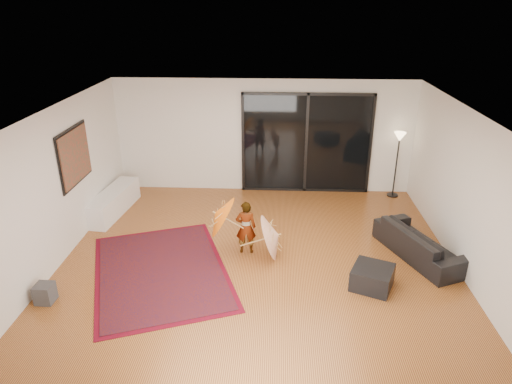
# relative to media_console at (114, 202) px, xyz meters

# --- Properties ---
(floor) EXTENTS (7.00, 7.00, 0.00)m
(floor) POSITION_rel_media_console_xyz_m (3.25, -2.01, -0.25)
(floor) COLOR #AC682F
(floor) RESTS_ON ground
(ceiling) EXTENTS (7.00, 7.00, 0.00)m
(ceiling) POSITION_rel_media_console_xyz_m (3.25, -2.01, 2.45)
(ceiling) COLOR white
(ceiling) RESTS_ON wall_back
(wall_back) EXTENTS (7.00, 0.00, 7.00)m
(wall_back) POSITION_rel_media_console_xyz_m (3.25, 1.49, 1.10)
(wall_back) COLOR silver
(wall_back) RESTS_ON floor
(wall_front) EXTENTS (7.00, 0.00, 7.00)m
(wall_front) POSITION_rel_media_console_xyz_m (3.25, -5.51, 1.10)
(wall_front) COLOR silver
(wall_front) RESTS_ON floor
(wall_left) EXTENTS (0.00, 7.00, 7.00)m
(wall_left) POSITION_rel_media_console_xyz_m (-0.25, -2.01, 1.10)
(wall_left) COLOR silver
(wall_left) RESTS_ON floor
(wall_right) EXTENTS (0.00, 7.00, 7.00)m
(wall_right) POSITION_rel_media_console_xyz_m (6.75, -2.01, 1.10)
(wall_right) COLOR silver
(wall_right) RESTS_ON floor
(sliding_door) EXTENTS (3.06, 0.07, 2.40)m
(sliding_door) POSITION_rel_media_console_xyz_m (4.25, 1.45, 0.95)
(sliding_door) COLOR black
(sliding_door) RESTS_ON wall_back
(painting) EXTENTS (0.04, 1.28, 1.08)m
(painting) POSITION_rel_media_console_xyz_m (-0.21, -1.01, 1.40)
(painting) COLOR black
(painting) RESTS_ON wall_left
(media_console) EXTENTS (0.66, 1.85, 0.50)m
(media_console) POSITION_rel_media_console_xyz_m (0.00, 0.00, 0.00)
(media_console) COLOR white
(media_console) RESTS_ON floor
(speaker) EXTENTS (0.28, 0.28, 0.31)m
(speaker) POSITION_rel_media_console_xyz_m (0.00, -3.21, -0.10)
(speaker) COLOR #424244
(speaker) RESTS_ON floor
(persian_rug) EXTENTS (3.10, 3.62, 0.02)m
(persian_rug) POSITION_rel_media_console_xyz_m (1.59, -2.29, -0.24)
(persian_rug) COLOR #530715
(persian_rug) RESTS_ON floor
(sofa) EXTENTS (1.44, 2.05, 0.56)m
(sofa) POSITION_rel_media_console_xyz_m (6.20, -1.55, 0.03)
(sofa) COLOR black
(sofa) RESTS_ON floor
(ottoman) EXTENTS (0.81, 0.81, 0.35)m
(ottoman) POSITION_rel_media_console_xyz_m (5.16, -2.56, -0.07)
(ottoman) COLOR black
(ottoman) RESTS_ON floor
(floor_lamp) EXTENTS (0.27, 0.27, 1.56)m
(floor_lamp) POSITION_rel_media_console_xyz_m (6.35, 1.24, 0.98)
(floor_lamp) COLOR black
(floor_lamp) RESTS_ON floor
(child) EXTENTS (0.39, 0.27, 1.02)m
(child) POSITION_rel_media_console_xyz_m (3.02, -1.55, 0.26)
(child) COLOR #999999
(child) RESTS_ON floor
(parasol_orange) EXTENTS (0.56, 0.81, 0.86)m
(parasol_orange) POSITION_rel_media_console_xyz_m (2.47, -1.60, 0.48)
(parasol_orange) COLOR orange
(parasol_orange) RESTS_ON child
(parasol_white) EXTENTS (0.53, 0.84, 0.90)m
(parasol_white) POSITION_rel_media_console_xyz_m (3.62, -1.70, 0.25)
(parasol_white) COLOR silver
(parasol_white) RESTS_ON floor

